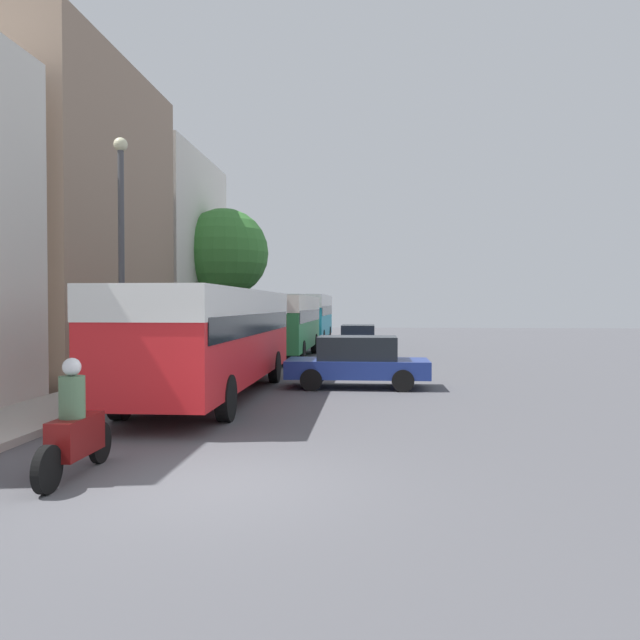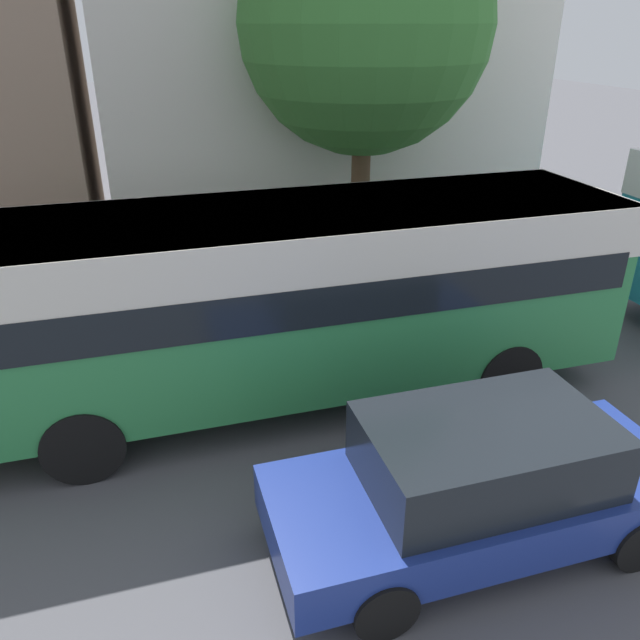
{
  "view_description": "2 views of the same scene",
  "coord_description": "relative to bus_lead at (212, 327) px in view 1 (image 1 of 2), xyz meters",
  "views": [
    {
      "loc": [
        2.18,
        -8.35,
        2.48
      ],
      "look_at": [
        -0.18,
        20.4,
        1.78
      ],
      "focal_mm": 35.0,
      "sensor_mm": 36.0,
      "label": 1
    },
    {
      "loc": [
        6.03,
        18.46,
        5.14
      ],
      "look_at": [
        -1.65,
        20.77,
        1.3
      ],
      "focal_mm": 35.0,
      "sensor_mm": 36.0,
      "label": 2
    }
  ],
  "objects": [
    {
      "name": "bus_lead",
      "position": [
        0.0,
        0.0,
        0.0
      ],
      "size": [
        2.59,
        10.85,
        2.88
      ],
      "color": "red",
      "rests_on": "ground_plane"
    },
    {
      "name": "pedestrian_near_curb",
      "position": [
        -3.78,
        8.92,
        -0.87
      ],
      "size": [
        0.4,
        0.4,
        1.7
      ],
      "color": "#232838",
      "rests_on": "sidewalk"
    },
    {
      "name": "car_far_curb",
      "position": [
        3.61,
        13.59,
        -1.09
      ],
      "size": [
        1.84,
        4.5,
        1.53
      ],
      "color": "navy",
      "rests_on": "ground_plane"
    },
    {
      "name": "lamp_post",
      "position": [
        -2.31,
        -0.43,
        2.2
      ],
      "size": [
        0.36,
        0.36,
        6.7
      ],
      "color": "#47474C",
      "rests_on": "sidewalk"
    },
    {
      "name": "building_far_terrace",
      "position": [
        -7.33,
        14.71,
        3.12
      ],
      "size": [
        6.35,
        9.33,
        10.01
      ],
      "color": "silver",
      "rests_on": "ground_plane"
    },
    {
      "name": "street_tree",
      "position": [
        -3.17,
        14.68,
        3.22
      ],
      "size": [
        4.46,
        4.46,
        7.2
      ],
      "color": "brown",
      "rests_on": "sidewalk"
    },
    {
      "name": "ground_plane",
      "position": [
        2.04,
        -7.97,
        -1.88
      ],
      "size": [
        120.0,
        120.0,
        0.0
      ],
      "primitive_type": "plane",
      "color": "#515156"
    },
    {
      "name": "motorcycle_behind_lead",
      "position": [
        -0.01,
        -7.76,
        -1.2
      ],
      "size": [
        0.38,
        2.24,
        1.73
      ],
      "color": "maroon",
      "rests_on": "ground_plane"
    },
    {
      "name": "building_midblock",
      "position": [
        -7.28,
        4.89,
        3.58
      ],
      "size": [
        6.25,
        9.51,
        10.93
      ],
      "color": "gray",
      "rests_on": "ground_plane"
    },
    {
      "name": "bus_following",
      "position": [
        0.2,
        12.44,
        0.0
      ],
      "size": [
        2.54,
        9.49,
        2.88
      ],
      "color": "#2D8447",
      "rests_on": "ground_plane"
    },
    {
      "name": "car_crossing",
      "position": [
        3.82,
        2.34,
        -1.09
      ],
      "size": [
        4.23,
        1.86,
        1.54
      ],
      "rotation": [
        0.0,
        0.0,
        -1.57
      ],
      "color": "navy",
      "rests_on": "ground_plane"
    },
    {
      "name": "bus_third_in_line",
      "position": [
        0.15,
        23.58,
        0.14
      ],
      "size": [
        2.62,
        9.16,
        3.12
      ],
      "color": "teal",
      "rests_on": "ground_plane"
    }
  ]
}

